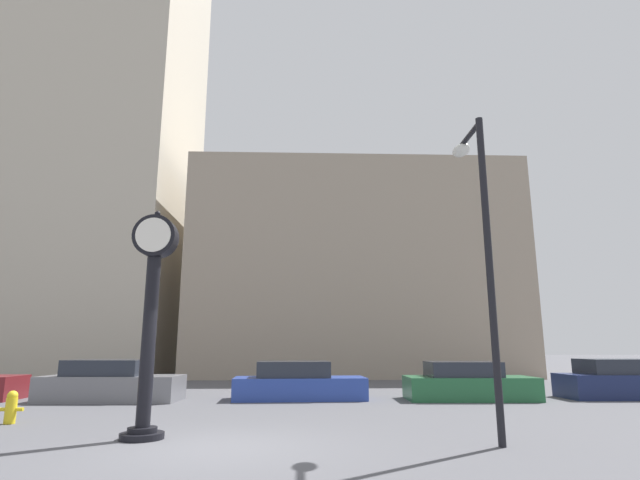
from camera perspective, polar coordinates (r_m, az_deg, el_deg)
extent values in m
plane|color=#515156|center=(9.68, -11.73, -22.23)|extent=(200.00, 200.00, 0.00)
cube|color=#BCB29E|center=(40.45, -24.98, 13.59)|extent=(14.19, 12.00, 37.00)
cube|color=gray|center=(33.88, 3.58, -4.15)|extent=(19.92, 12.00, 12.82)
cylinder|color=black|center=(10.86, -19.69, -20.34)|extent=(0.84, 0.84, 0.12)
cylinder|color=black|center=(10.85, -19.65, -19.76)|extent=(0.56, 0.56, 0.10)
cylinder|color=black|center=(10.73, -18.99, -10.69)|extent=(0.28, 0.28, 3.33)
cylinder|color=black|center=(10.96, -18.24, 0.35)|extent=(0.88, 0.39, 0.88)
cylinder|color=white|center=(10.77, -18.54, 0.59)|extent=(0.72, 0.02, 0.72)
cylinder|color=white|center=(11.16, -17.95, 0.12)|extent=(0.72, 0.02, 0.72)
sphere|color=black|center=(11.08, -18.07, 2.87)|extent=(0.12, 0.12, 0.12)
cube|color=slate|center=(18.39, -22.69, -15.37)|extent=(4.51, 1.95, 0.81)
cube|color=#232833|center=(18.43, -23.18, -13.26)|extent=(2.50, 1.65, 0.51)
cube|color=#28429E|center=(17.60, -2.33, -16.57)|extent=(4.49, 1.93, 0.73)
cube|color=#232833|center=(17.56, -3.06, -14.53)|extent=(2.49, 1.63, 0.52)
cube|color=#236038|center=(18.18, 16.74, -15.91)|extent=(4.30, 2.01, 0.76)
cube|color=#232833|center=(18.09, 15.95, -13.99)|extent=(2.38, 1.73, 0.49)
cube|color=#19234C|center=(20.85, 31.51, -14.05)|extent=(4.31, 1.80, 0.81)
cube|color=#232833|center=(20.71, 30.80, -12.30)|extent=(2.37, 1.58, 0.51)
cylinder|color=yellow|center=(14.15, -31.86, -16.24)|extent=(0.24, 0.24, 0.58)
sphere|color=yellow|center=(14.12, -31.70, -14.91)|extent=(0.23, 0.23, 0.23)
cylinder|color=yellow|center=(14.25, -32.57, -16.01)|extent=(0.16, 0.09, 0.09)
cylinder|color=yellow|center=(14.06, -31.10, -16.24)|extent=(0.16, 0.09, 0.09)
cylinder|color=black|center=(10.04, 18.84, -3.42)|extent=(0.14, 0.14, 6.29)
cylinder|color=black|center=(11.41, 16.72, 11.38)|extent=(0.11, 1.20, 0.11)
ellipsoid|color=silver|center=(11.89, 15.83, 9.82)|extent=(0.36, 0.60, 0.24)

